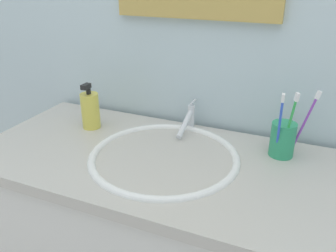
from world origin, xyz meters
name	(u,v)px	position (x,y,z in m)	size (l,w,h in m)	color
tiled_wall_back	(198,15)	(0.00, 0.31, 1.20)	(2.34, 0.04, 2.40)	silver
sink_basin	(164,166)	(0.01, 0.01, 0.79)	(0.45, 0.45, 0.10)	white
faucet	(189,119)	(0.01, 0.22, 0.86)	(0.02, 0.16, 0.09)	silver
toothbrush_cup	(283,139)	(0.33, 0.16, 0.88)	(0.07, 0.07, 0.11)	#2D9966
toothbrush_green	(290,122)	(0.34, 0.13, 0.95)	(0.03, 0.04, 0.21)	green
toothbrush_purple	(306,120)	(0.38, 0.17, 0.94)	(0.06, 0.02, 0.20)	purple
toothbrush_blue	(280,123)	(0.32, 0.12, 0.95)	(0.01, 0.05, 0.21)	blue
soap_dispenser	(90,110)	(-0.31, 0.10, 0.89)	(0.06, 0.06, 0.16)	#DBCC4C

